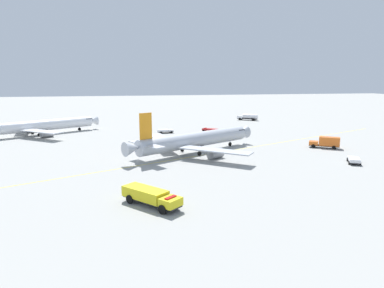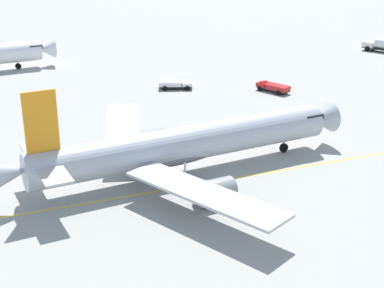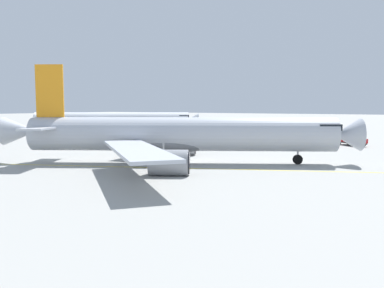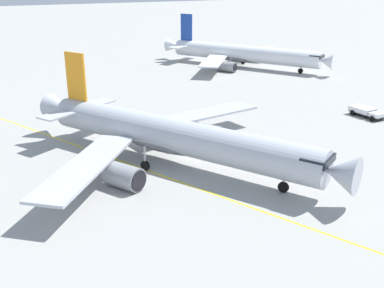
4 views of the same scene
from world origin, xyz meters
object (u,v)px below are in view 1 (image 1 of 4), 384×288
object	(u,v)px
pushback_tug_truck_extra	(165,131)
fire_tender_truck	(150,196)
airliner_secondary	(39,126)
catering_truck_truck	(326,142)
airliner_main	(194,141)
ops_pickup_truck	(210,130)
fuel_tanker_truck	(248,117)
pushback_tug_truck	(354,160)

from	to	relation	value
pushback_tug_truck_extra	fire_tender_truck	bearing A→B (deg)	-103.06
airliner_secondary	catering_truck_truck	bearing A→B (deg)	-56.91
airliner_main	ops_pickup_truck	distance (m)	35.11
airliner_secondary	catering_truck_truck	xyz separation A→B (m)	(-39.87, -82.20, -1.30)
airliner_main	fuel_tanker_truck	xyz separation A→B (m)	(63.13, -38.94, -1.57)
pushback_tug_truck	fuel_tanker_truck	bearing A→B (deg)	25.67
fire_tender_truck	fuel_tanker_truck	xyz separation A→B (m)	(97.97, -53.16, 0.04)
catering_truck_truck	fire_tender_truck	bearing A→B (deg)	66.91
fire_tender_truck	fuel_tanker_truck	distance (m)	111.46
fire_tender_truck	airliner_main	bearing A→B (deg)	117.56
catering_truck_truck	fuel_tanker_truck	bearing A→B (deg)	-58.13
pushback_tug_truck_extra	ops_pickup_truck	bearing A→B (deg)	-8.12
catering_truck_truck	pushback_tug_truck	size ratio (longest dim) A/B	1.43
fire_tender_truck	catering_truck_truck	world-z (taller)	catering_truck_truck
airliner_secondary	pushback_tug_truck_extra	distance (m)	42.50
fuel_tanker_truck	airliner_secondary	bearing A→B (deg)	54.31
fire_tender_truck	pushback_tug_truck	size ratio (longest dim) A/B	1.74
pushback_tug_truck	pushback_tug_truck_extra	size ratio (longest dim) A/B	0.99
airliner_secondary	fuel_tanker_truck	xyz separation A→B (m)	(24.62, -84.24, -1.39)
ops_pickup_truck	pushback_tug_truck	world-z (taller)	ops_pickup_truck
fire_tender_truck	pushback_tug_truck_extra	xyz separation A→B (m)	(68.63, -11.11, -0.73)
airliner_secondary	fire_tender_truck	size ratio (longest dim) A/B	3.95
ops_pickup_truck	pushback_tug_truck_extra	size ratio (longest dim) A/B	0.98
pushback_tug_truck	fuel_tanker_truck	xyz separation A→B (m)	(81.23, -5.95, 0.77)
airliner_main	airliner_secondary	size ratio (longest dim) A/B	0.98
airliner_main	fuel_tanker_truck	bearing A→B (deg)	28.76
airliner_secondary	catering_truck_truck	size ratio (longest dim) A/B	4.81
pushback_tug_truck_extra	airliner_secondary	bearing A→B (deg)	169.74
airliner_secondary	pushback_tug_truck_extra	size ratio (longest dim) A/B	6.78
catering_truck_truck	fuel_tanker_truck	size ratio (longest dim) A/B	0.90
airliner_secondary	fire_tender_truck	bearing A→B (deg)	-98.08
fire_tender_truck	pushback_tug_truck_extra	size ratio (longest dim) A/B	1.72
airliner_main	fuel_tanker_truck	distance (m)	74.19
fire_tender_truck	pushback_tug_truck_extra	world-z (taller)	fire_tender_truck
fuel_tanker_truck	pushback_tug_truck_extra	size ratio (longest dim) A/B	1.57
airliner_secondary	fuel_tanker_truck	bearing A→B (deg)	-14.75
pushback_tug_truck	airliner_main	bearing A→B (deg)	91.10
airliner_main	ops_pickup_truck	world-z (taller)	airliner_main
fire_tender_truck	ops_pickup_truck	size ratio (longest dim) A/B	1.76
fire_tender_truck	airliner_secondary	bearing A→B (deg)	162.73
pushback_tug_truck	catering_truck_truck	bearing A→B (deg)	16.70
ops_pickup_truck	fuel_tanker_truck	bearing A→B (deg)	-89.72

